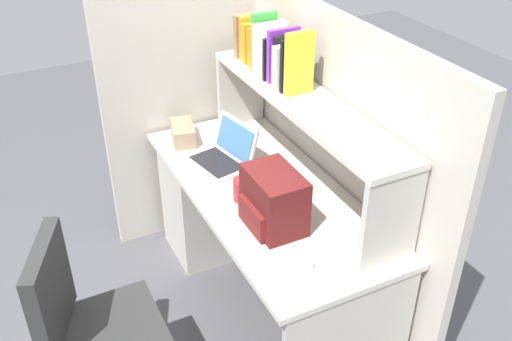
% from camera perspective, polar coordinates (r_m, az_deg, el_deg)
% --- Properties ---
extents(ground_plane, '(8.00, 8.00, 0.00)m').
position_cam_1_polar(ground_plane, '(3.34, 0.79, -12.23)').
color(ground_plane, '#4C4C51').
extents(desk, '(1.60, 0.70, 0.73)m').
position_cam_1_polar(desk, '(3.35, -2.21, -3.08)').
color(desk, beige).
rests_on(desk, ground_plane).
extents(cubicle_partition_rear, '(1.84, 0.05, 1.55)m').
position_cam_1_polar(cubicle_partition_rear, '(3.02, 7.32, 0.73)').
color(cubicle_partition_rear, '#BCB5A8').
rests_on(cubicle_partition_rear, ground_plane).
extents(cubicle_partition_left, '(0.05, 1.06, 1.55)m').
position_cam_1_polar(cubicle_partition_left, '(3.51, -6.24, 5.57)').
color(cubicle_partition_left, '#BCB5A8').
rests_on(cubicle_partition_left, ground_plane).
extents(overhead_hutch, '(1.44, 0.28, 0.45)m').
position_cam_1_polar(overhead_hutch, '(2.79, 4.63, 5.27)').
color(overhead_hutch, '#BCB7AC').
rests_on(overhead_hutch, desk).
extents(reference_books_on_shelf, '(0.58, 0.19, 0.30)m').
position_cam_1_polar(reference_books_on_shelf, '(2.95, 1.59, 11.62)').
color(reference_books_on_shelf, olive).
rests_on(reference_books_on_shelf, overhead_hutch).
extents(laptop, '(0.36, 0.32, 0.22)m').
position_cam_1_polar(laptop, '(3.07, -3.09, 1.59)').
color(laptop, '#B7BABF').
rests_on(laptop, desk).
extents(backpack, '(0.30, 0.22, 0.27)m').
position_cam_1_polar(backpack, '(2.56, 1.67, -2.98)').
color(backpack, '#591919').
rests_on(backpack, desk).
extents(computer_mouse, '(0.07, 0.11, 0.03)m').
position_cam_1_polar(computer_mouse, '(2.42, 4.20, -9.13)').
color(computer_mouse, silver).
rests_on(computer_mouse, desk).
extents(paper_cup, '(0.08, 0.08, 0.08)m').
position_cam_1_polar(paper_cup, '(2.85, 0.54, -1.09)').
color(paper_cup, white).
rests_on(paper_cup, desk).
extents(tissue_box, '(0.24, 0.17, 0.10)m').
position_cam_1_polar(tissue_box, '(3.29, -7.15, 3.67)').
color(tissue_box, '#9E7F60').
rests_on(tissue_box, desk).
extents(snack_canister, '(0.10, 0.10, 0.11)m').
position_cam_1_polar(snack_canister, '(2.77, -1.27, -1.90)').
color(snack_canister, maroon).
rests_on(snack_canister, desk).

